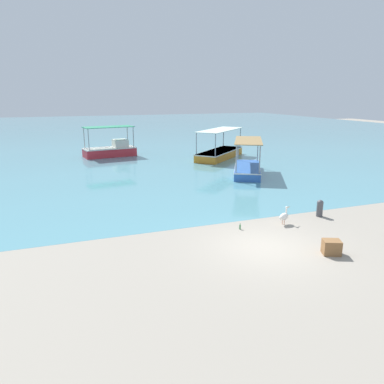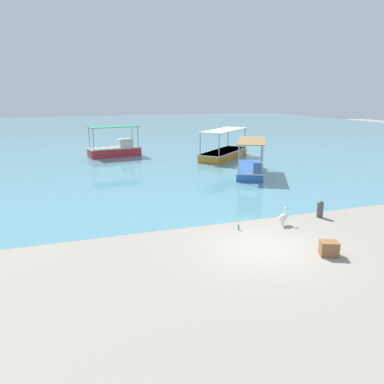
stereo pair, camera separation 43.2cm
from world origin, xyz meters
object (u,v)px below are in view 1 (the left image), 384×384
(fishing_boat_outer, at_px, (220,152))
(glass_bottle, at_px, (240,227))
(mooring_bollard, at_px, (320,208))
(pelican, at_px, (284,216))
(cargo_crate, at_px, (332,247))
(fishing_boat_near_left, at_px, (111,149))
(fishing_boat_far_left, at_px, (247,167))

(fishing_boat_outer, relative_size, glass_bottle, 22.92)
(fishing_boat_outer, height_order, glass_bottle, fishing_boat_outer)
(mooring_bollard, bearing_deg, pelican, -170.30)
(glass_bottle, bearing_deg, mooring_bollard, 3.51)
(cargo_crate, xyz_separation_m, glass_bottle, (-1.88, 3.45, -0.16))
(fishing_boat_near_left, xyz_separation_m, mooring_bollard, (6.49, -21.35, -0.21))
(fishing_boat_far_left, xyz_separation_m, cargo_crate, (-3.97, -13.52, -0.21))
(fishing_boat_far_left, bearing_deg, glass_bottle, -120.15)
(fishing_boat_far_left, height_order, fishing_boat_outer, fishing_boat_outer)
(cargo_crate, height_order, glass_bottle, cargo_crate)
(fishing_boat_far_left, bearing_deg, fishing_boat_outer, 81.85)
(mooring_bollard, bearing_deg, fishing_boat_outer, 81.50)
(fishing_boat_outer, distance_m, pelican, 17.86)
(fishing_boat_near_left, height_order, fishing_boat_outer, fishing_boat_near_left)
(cargo_crate, bearing_deg, fishing_boat_near_left, 99.14)
(fishing_boat_far_left, xyz_separation_m, glass_bottle, (-5.85, -10.07, -0.37))
(pelican, bearing_deg, fishing_boat_outer, 74.59)
(cargo_crate, bearing_deg, glass_bottle, 118.62)
(fishing_boat_near_left, xyz_separation_m, pelican, (4.26, -21.73, -0.26))
(fishing_boat_near_left, bearing_deg, glass_bottle, -84.32)
(fishing_boat_outer, xyz_separation_m, pelican, (-4.74, -17.21, -0.14))
(fishing_boat_far_left, xyz_separation_m, fishing_boat_near_left, (-8.00, 11.54, 0.16))
(fishing_boat_near_left, height_order, glass_bottle, fishing_boat_near_left)
(fishing_boat_near_left, xyz_separation_m, fishing_boat_outer, (9.01, -4.51, -0.12))
(fishing_boat_far_left, relative_size, pelican, 7.01)
(fishing_boat_far_left, height_order, pelican, fishing_boat_far_left)
(glass_bottle, bearing_deg, cargo_crate, -61.38)
(fishing_boat_outer, relative_size, pelican, 7.74)
(pelican, xyz_separation_m, mooring_bollard, (2.23, 0.38, 0.05))
(fishing_boat_far_left, bearing_deg, cargo_crate, -106.36)
(fishing_boat_far_left, height_order, glass_bottle, fishing_boat_far_left)
(fishing_boat_near_left, bearing_deg, pelican, -78.90)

